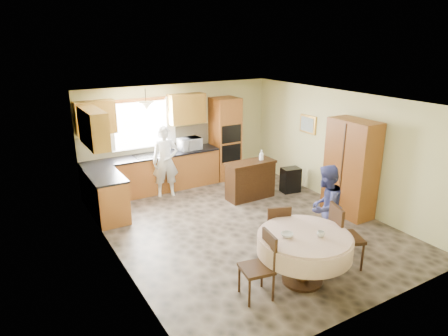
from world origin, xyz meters
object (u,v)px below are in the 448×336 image
sideboard (250,181)px  dining_table (304,245)px  oven_tower (225,139)px  cupboard (351,168)px  person_dining (325,207)px  person_sink (165,162)px  chair_left (262,262)px  chair_right (342,233)px  chair_back (276,229)px

sideboard → dining_table: size_ratio=0.82×
oven_tower → cupboard: bearing=-71.9°
cupboard → dining_table: cupboard is taller
oven_tower → person_dining: oven_tower is taller
dining_table → person_sink: size_ratio=0.84×
oven_tower → dining_table: oven_tower is taller
sideboard → dining_table: 3.40m
dining_table → person_sink: (-0.42, 4.32, 0.21)m
oven_tower → cupboard: oven_tower is taller
chair_left → chair_right: bearing=99.6°
cupboard → person_sink: 4.10m
person_dining → chair_back: bearing=-26.7°
chair_left → person_dining: 1.88m
chair_left → person_sink: person_sink is taller
dining_table → chair_left: size_ratio=1.43×
chair_back → person_sink: person_sink is taller
cupboard → person_sink: size_ratio=1.20×
chair_left → sideboard: bearing=158.4°
chair_back → chair_right: chair_right is taller
dining_table → person_sink: 4.34m
chair_back → cupboard: bearing=-144.5°
chair_back → chair_left: bearing=61.7°
cupboard → dining_table: bearing=-150.0°
dining_table → person_dining: size_ratio=0.92×
person_dining → sideboard: bearing=-112.0°
dining_table → cupboard: bearing=30.0°
chair_left → person_sink: bearing=-174.4°
sideboard → person_sink: size_ratio=0.69×
oven_tower → chair_left: bearing=-114.9°
oven_tower → cupboard: size_ratio=1.06×
sideboard → oven_tower: bearing=80.6°
oven_tower → sideboard: bearing=-98.7°
chair_back → person_sink: size_ratio=0.58×
person_sink → oven_tower: bearing=27.6°
person_dining → chair_left: bearing=0.5°
dining_table → chair_left: (-0.75, 0.04, -0.08)m
oven_tower → chair_back: 4.18m
dining_table → chair_back: (0.08, 0.78, -0.09)m
sideboard → person_sink: 2.01m
sideboard → person_dining: (-0.17, -2.54, 0.35)m
dining_table → chair_right: 0.81m
chair_right → chair_left: bearing=109.6°
cupboard → chair_right: (-1.68, -1.41, -0.41)m
dining_table → person_sink: bearing=95.5°
dining_table → chair_left: chair_left is taller
dining_table → person_dining: bearing=32.1°
sideboard → person_sink: (-1.60, 1.14, 0.42)m
person_sink → chair_back: bearing=-66.3°
cupboard → person_dining: cupboard is taller
dining_table → chair_right: bearing=1.8°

